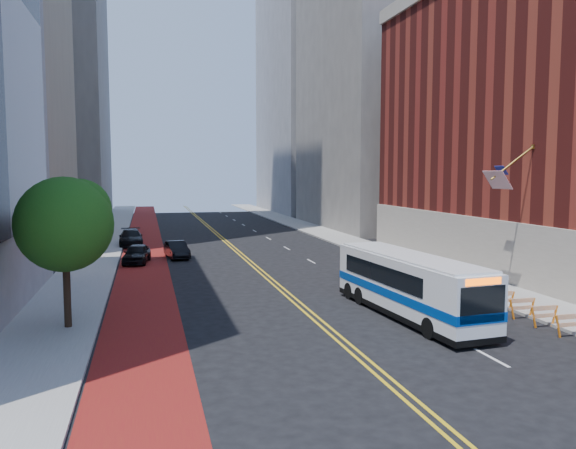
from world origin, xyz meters
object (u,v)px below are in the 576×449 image
Objects in this scene: car_b at (177,250)px; street_tree at (66,221)px; car_a at (137,254)px; car_c at (131,238)px; transit_bus at (408,284)px.

street_tree is at bearing -114.08° from car_b.
car_c is (-0.70, 10.93, 0.04)m from car_a.
transit_bus is 2.66× the size of car_b.
car_a is (-13.11, 19.94, -0.84)m from transit_bus.
transit_bus reaches higher than car_a.
car_b is at bearing 109.90° from transit_bus.
car_c is at bearing 102.51° from car_a.
car_a is at bearing -88.16° from car_c.
transit_bus is at bearing -67.72° from car_c.
street_tree reaches higher than transit_bus.
car_b is (3.15, 1.89, -0.05)m from car_a.
street_tree is at bearing -95.60° from car_c.
transit_bus is (15.75, -1.52, -3.32)m from street_tree.
transit_bus is at bearing -73.65° from car_b.
car_c is at bearing 86.21° from street_tree.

